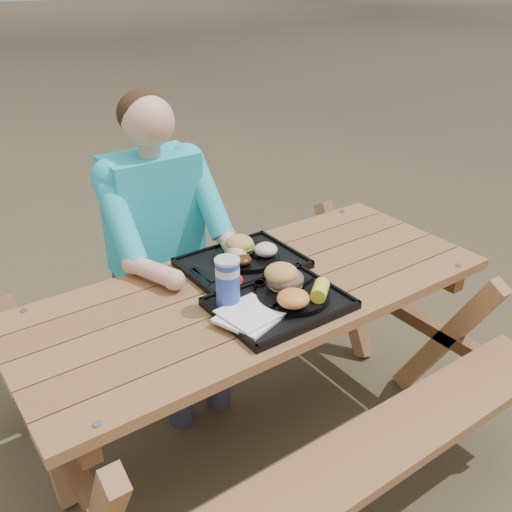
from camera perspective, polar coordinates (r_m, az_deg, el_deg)
ground at (r=2.59m, az=0.00°, el=-17.55°), size 60.00×60.00×0.00m
picnic_table at (r=2.34m, az=0.00°, el=-11.04°), size 1.80×1.49×0.75m
tray_near at (r=2.00m, az=2.37°, el=-4.86°), size 0.45×0.35×0.02m
tray_far at (r=2.26m, az=-1.36°, el=-0.81°), size 0.45×0.35×0.02m
plate_near at (r=2.02m, az=3.71°, el=-3.95°), size 0.26×0.26×0.02m
plate_far at (r=2.27m, az=-0.88°, el=-0.06°), size 0.26×0.26×0.02m
napkin_stack at (r=1.90m, az=-0.72°, el=-6.04°), size 0.23×0.23×0.02m
soda_cup at (r=1.94m, az=-2.84°, el=-2.77°), size 0.08×0.08×0.17m
condiment_bbq at (r=2.07m, az=0.35°, el=-2.96°), size 0.04×0.04×0.03m
condiment_mustard at (r=2.11m, az=1.25°, el=-2.29°), size 0.05×0.05×0.03m
sandwich at (r=2.02m, az=2.94°, el=-1.36°), size 0.13×0.13×0.13m
mac_cheese at (r=1.93m, az=3.75°, el=-4.26°), size 0.11×0.11×0.06m
corn_cob at (r=1.98m, az=6.42°, el=-3.44°), size 0.13×0.13×0.05m
cutlery_far at (r=2.17m, az=-5.31°, el=-1.84°), size 0.04×0.14×0.01m
burger at (r=2.27m, az=-1.68°, el=1.63°), size 0.12×0.12×0.10m
baked_beans at (r=2.19m, az=-1.46°, el=-0.37°), size 0.08×0.08×0.04m
potato_salad at (r=2.25m, az=1.00°, el=0.65°), size 0.09×0.09×0.05m
diner at (r=2.56m, az=-9.63°, el=-0.63°), size 0.48×0.84×1.28m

